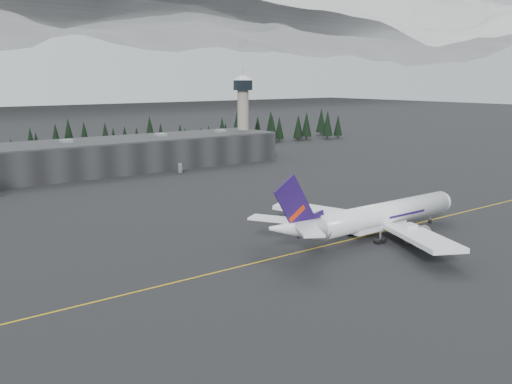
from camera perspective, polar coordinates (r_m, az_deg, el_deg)
ground at (r=127.64m, az=5.49°, el=-5.37°), size 1400.00×1400.00×0.00m
taxiline at (r=126.25m, az=6.11°, el=-5.57°), size 400.00×0.40×0.02m
terminal at (r=231.96m, az=-16.00°, el=3.40°), size 160.00×30.00×12.60m
control_tower at (r=269.30m, az=-1.31°, el=8.53°), size 10.00×10.00×37.70m
treeline at (r=266.38m, az=-18.96°, el=4.46°), size 360.00×20.00×15.00m
jet_main at (r=134.18m, az=11.38°, el=-2.53°), size 59.64×55.10×17.55m
gse_vehicle_b at (r=224.64m, az=-7.54°, el=2.05°), size 4.40×3.01×1.39m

